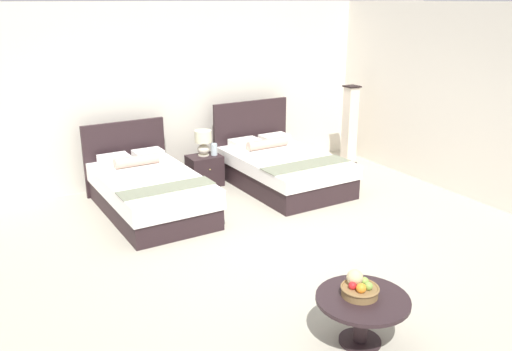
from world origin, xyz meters
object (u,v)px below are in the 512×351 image
object	(u,v)px
table_lamp	(203,141)
floor_lamp_corner	(350,125)
vase	(214,149)
coffee_table	(362,308)
fruit_bowl	(359,287)
bed_near_corner	(282,168)
bed_near_window	(149,191)
nightstand	(205,170)

from	to	relation	value
table_lamp	floor_lamp_corner	size ratio (longest dim) A/B	0.29
vase	coffee_table	distance (m)	4.46
coffee_table	fruit_bowl	xyz separation A→B (m)	(-0.01, 0.05, 0.18)
bed_near_corner	fruit_bowl	distance (m)	4.08
vase	floor_lamp_corner	world-z (taller)	floor_lamp_corner
bed_near_window	floor_lamp_corner	xyz separation A→B (m)	(3.88, 0.45, 0.40)
bed_near_corner	nightstand	world-z (taller)	bed_near_corner
fruit_bowl	bed_near_window	bearing A→B (deg)	99.21
coffee_table	fruit_bowl	distance (m)	0.18
vase	bed_near_corner	bearing A→B (deg)	-33.43
nightstand	vase	world-z (taller)	vase
bed_near_corner	table_lamp	bearing A→B (deg)	148.23
bed_near_corner	floor_lamp_corner	xyz separation A→B (m)	(1.70, 0.44, 0.41)
bed_near_window	fruit_bowl	xyz separation A→B (m)	(0.61, -3.75, 0.21)
floor_lamp_corner	table_lamp	bearing A→B (deg)	175.60
bed_near_corner	coffee_table	xyz separation A→B (m)	(-1.57, -3.81, 0.04)
bed_near_window	nightstand	distance (m)	1.30
nightstand	table_lamp	distance (m)	0.48
coffee_table	vase	bearing A→B (deg)	81.31
bed_near_window	nightstand	world-z (taller)	bed_near_window
coffee_table	floor_lamp_corner	xyz separation A→B (m)	(3.27, 4.25, 0.36)
nightstand	floor_lamp_corner	bearing A→B (deg)	-3.99
table_lamp	fruit_bowl	distance (m)	4.44
nightstand	table_lamp	size ratio (longest dim) A/B	1.27
nightstand	vase	size ratio (longest dim) A/B	2.73
fruit_bowl	bed_near_corner	bearing A→B (deg)	67.26
bed_near_window	vase	bearing A→B (deg)	25.08
bed_near_corner	floor_lamp_corner	distance (m)	1.80
nightstand	table_lamp	world-z (taller)	table_lamp
table_lamp	floor_lamp_corner	xyz separation A→B (m)	(2.75, -0.21, -0.02)
coffee_table	fruit_bowl	bearing A→B (deg)	95.94
vase	coffee_table	size ratio (longest dim) A/B	0.24
nightstand	fruit_bowl	world-z (taller)	fruit_bowl
bed_near_window	bed_near_corner	xyz separation A→B (m)	(2.18, 0.01, -0.01)
vase	coffee_table	xyz separation A→B (m)	(-0.67, -4.40, -0.24)
floor_lamp_corner	coffee_table	bearing A→B (deg)	-127.56
bed_near_corner	fruit_bowl	bearing A→B (deg)	-112.74
bed_near_corner	table_lamp	world-z (taller)	bed_near_corner
vase	nightstand	bearing A→B (deg)	165.63
table_lamp	bed_near_window	bearing A→B (deg)	-149.64
vase	bed_near_window	bearing A→B (deg)	-154.92
bed_near_window	fruit_bowl	world-z (taller)	bed_near_window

